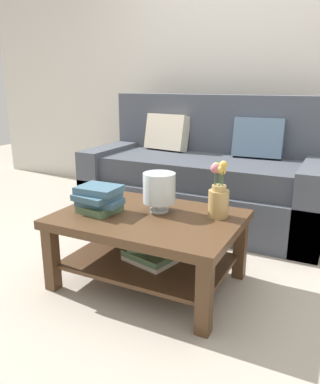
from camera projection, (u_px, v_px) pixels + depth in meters
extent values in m
plane|color=#ADA393|center=(175.00, 261.00, 2.57)|extent=(10.00, 10.00, 0.00)
cube|color=beige|center=(249.00, 62.00, 3.62)|extent=(6.40, 0.12, 2.70)
cube|color=#474C56|center=(202.00, 201.00, 3.27)|extent=(1.97, 0.90, 0.36)
cube|color=#40444E|center=(202.00, 170.00, 3.17)|extent=(1.73, 0.74, 0.20)
cube|color=#474C56|center=(218.00, 135.00, 3.43)|extent=(1.97, 0.20, 0.70)
cube|color=#474C56|center=(115.00, 177.00, 3.62)|extent=(0.20, 0.90, 0.60)
cube|color=#474C56|center=(314.00, 202.00, 2.86)|extent=(0.20, 0.90, 0.60)
cube|color=beige|center=(167.00, 132.00, 3.50)|extent=(0.42, 0.24, 0.34)
cube|color=slate|center=(258.00, 138.00, 3.14)|extent=(0.41, 0.21, 0.34)
cube|color=#4C331E|center=(148.00, 219.00, 2.19)|extent=(1.04, 0.73, 0.05)
cube|color=#4C331E|center=(52.00, 259.00, 2.19)|extent=(0.07, 0.07, 0.38)
cube|color=#4C331E|center=(204.00, 298.00, 1.79)|extent=(0.07, 0.07, 0.38)
cube|color=#4C331E|center=(112.00, 224.00, 2.72)|extent=(0.07, 0.07, 0.38)
cube|color=#4C331E|center=(240.00, 248.00, 2.32)|extent=(0.07, 0.07, 0.38)
cube|color=#4C331E|center=(149.00, 261.00, 2.27)|extent=(0.92, 0.61, 0.02)
cube|color=beige|center=(150.00, 259.00, 2.24)|extent=(0.32, 0.26, 0.03)
cube|color=#51704C|center=(150.00, 254.00, 2.23)|extent=(0.32, 0.27, 0.04)
cube|color=#51704C|center=(154.00, 245.00, 2.27)|extent=(0.32, 0.27, 0.04)
cube|color=#51704C|center=(100.00, 208.00, 2.24)|extent=(0.23, 0.23, 0.04)
cube|color=#3D6075|center=(100.00, 202.00, 2.23)|extent=(0.27, 0.18, 0.03)
cube|color=#3D6075|center=(97.00, 196.00, 2.22)|extent=(0.24, 0.24, 0.03)
cube|color=#3D6075|center=(99.00, 189.00, 2.22)|extent=(0.24, 0.19, 0.04)
cylinder|color=silver|center=(159.00, 210.00, 2.25)|extent=(0.11, 0.11, 0.02)
cylinder|color=silver|center=(159.00, 206.00, 2.24)|extent=(0.04, 0.04, 0.04)
cylinder|color=silver|center=(159.00, 188.00, 2.21)|extent=(0.19, 0.19, 0.18)
sphere|color=slate|center=(155.00, 192.00, 2.24)|extent=(0.06, 0.06, 0.06)
sphere|color=beige|center=(165.00, 193.00, 2.22)|extent=(0.05, 0.05, 0.05)
cylinder|color=tan|center=(218.00, 204.00, 2.14)|extent=(0.12, 0.12, 0.15)
cylinder|color=tan|center=(219.00, 188.00, 2.12)|extent=(0.08, 0.08, 0.03)
cylinder|color=#426638|center=(223.00, 177.00, 2.09)|extent=(0.01, 0.01, 0.10)
sphere|color=gold|center=(224.00, 165.00, 2.07)|extent=(0.05, 0.05, 0.05)
cylinder|color=#426638|center=(222.00, 179.00, 2.11)|extent=(0.01, 0.01, 0.07)
sphere|color=gold|center=(222.00, 171.00, 2.10)|extent=(0.05, 0.05, 0.05)
cylinder|color=#426638|center=(216.00, 177.00, 2.12)|extent=(0.01, 0.01, 0.09)
sphere|color=gold|center=(216.00, 167.00, 2.10)|extent=(0.05, 0.05, 0.05)
cylinder|color=#426638|center=(215.00, 178.00, 2.10)|extent=(0.01, 0.01, 0.08)
sphere|color=#C66B7A|center=(215.00, 168.00, 2.09)|extent=(0.06, 0.06, 0.06)
cylinder|color=#426638|center=(220.00, 179.00, 2.09)|extent=(0.01, 0.01, 0.08)
sphere|color=gold|center=(220.00, 170.00, 2.07)|extent=(0.04, 0.04, 0.04)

